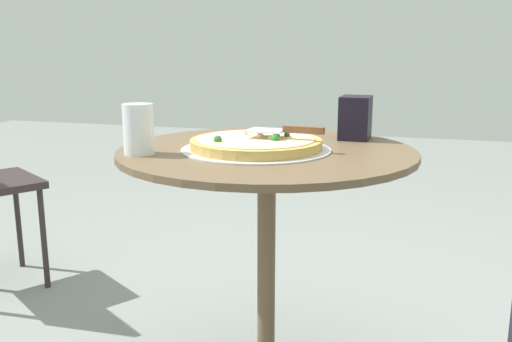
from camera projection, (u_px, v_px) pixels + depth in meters
patio_table at (267, 208)px, 1.55m from camera, size 0.81×0.81×0.74m
pizza_on_tray at (256, 144)px, 1.49m from camera, size 0.40×0.40×0.05m
pizza_server at (285, 130)px, 1.48m from camera, size 0.09×0.21×0.02m
drinking_cup at (138, 129)px, 1.43m from camera, size 0.08×0.08×0.13m
napkin_dispenser at (355, 118)px, 1.66m from camera, size 0.11×0.09×0.13m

